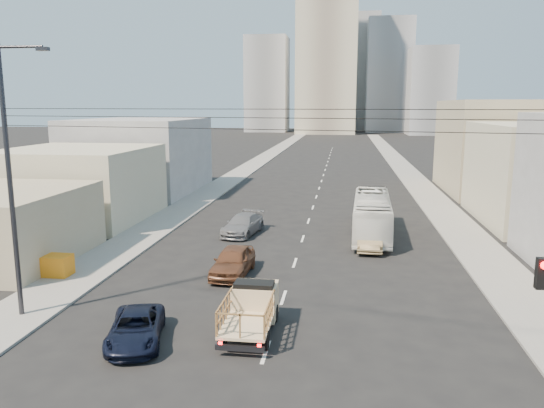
% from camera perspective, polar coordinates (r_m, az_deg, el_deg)
% --- Properties ---
extents(ground, '(420.00, 420.00, 0.00)m').
position_cam_1_polar(ground, '(19.60, -1.59, -18.18)').
color(ground, black).
rests_on(ground, ground).
extents(sidewalk_left, '(3.50, 180.00, 0.12)m').
position_cam_1_polar(sidewalk_left, '(88.67, -1.69, 4.46)').
color(sidewalk_left, gray).
rests_on(sidewalk_left, ground).
extents(sidewalk_right, '(3.50, 180.00, 0.12)m').
position_cam_1_polar(sidewalk_right, '(87.91, 13.64, 4.12)').
color(sidewalk_right, gray).
rests_on(sidewalk_right, ground).
extents(lane_dashes, '(0.15, 104.00, 0.01)m').
position_cam_1_polar(lane_dashes, '(70.65, 5.46, 2.82)').
color(lane_dashes, silver).
rests_on(lane_dashes, ground).
extents(flatbed_pickup, '(1.95, 4.41, 1.90)m').
position_cam_1_polar(flatbed_pickup, '(22.69, -2.29, -11.00)').
color(flatbed_pickup, '#D4B88E').
rests_on(flatbed_pickup, ground).
extents(navy_pickup, '(3.08, 4.79, 1.23)m').
position_cam_1_polar(navy_pickup, '(22.53, -14.44, -12.81)').
color(navy_pickup, black).
rests_on(navy_pickup, ground).
extents(city_bus, '(2.99, 11.10, 3.07)m').
position_cam_1_polar(city_bus, '(39.51, 10.69, -1.17)').
color(city_bus, white).
rests_on(city_bus, ground).
extents(sedan_brown, '(2.08, 4.79, 1.61)m').
position_cam_1_polar(sedan_brown, '(30.05, -4.22, -6.16)').
color(sedan_brown, brown).
rests_on(sedan_brown, ground).
extents(sedan_tan, '(1.72, 4.61, 1.50)m').
position_cam_1_polar(sedan_tan, '(35.96, 10.45, -3.60)').
color(sedan_tan, '#8D7852').
rests_on(sedan_tan, ground).
extents(sedan_grey, '(2.89, 5.34, 1.47)m').
position_cam_1_polar(sedan_grey, '(39.40, -3.15, -2.22)').
color(sedan_grey, slate).
rests_on(sedan_grey, ground).
extents(streetlamp_left, '(2.36, 0.25, 12.00)m').
position_cam_1_polar(streetlamp_left, '(25.52, -26.22, 2.74)').
color(streetlamp_left, '#2D2D33').
rests_on(streetlamp_left, ground).
extents(overhead_wires, '(23.01, 5.02, 0.72)m').
position_cam_1_polar(overhead_wires, '(18.68, -0.97, 9.15)').
color(overhead_wires, black).
rests_on(overhead_wires, ground).
extents(crate_stack, '(1.80, 1.20, 1.14)m').
position_cam_1_polar(crate_stack, '(32.01, -22.36, -6.11)').
color(crate_stack, orange).
rests_on(crate_stack, sidewalk_left).
extents(bldg_right_far, '(12.00, 16.00, 10.00)m').
position_cam_1_polar(bldg_right_far, '(63.48, 23.61, 5.66)').
color(bldg_right_far, tan).
rests_on(bldg_right_far, ground).
extents(bldg_left_mid, '(11.00, 12.00, 6.00)m').
position_cam_1_polar(bldg_left_mid, '(46.87, -20.06, 2.01)').
color(bldg_left_mid, '#BAB295').
rests_on(bldg_left_mid, ground).
extents(bldg_left_far, '(12.00, 16.00, 8.00)m').
position_cam_1_polar(bldg_left_far, '(60.50, -13.94, 5.08)').
color(bldg_left_far, gray).
rests_on(bldg_left_far, ground).
extents(high_rise_tower, '(20.00, 20.00, 60.00)m').
position_cam_1_polar(high_rise_tower, '(188.21, 5.96, 16.74)').
color(high_rise_tower, gray).
rests_on(high_rise_tower, ground).
extents(midrise_ne, '(16.00, 16.00, 40.00)m').
position_cam_1_polar(midrise_ne, '(202.80, 12.45, 13.27)').
color(midrise_ne, gray).
rests_on(midrise_ne, ground).
extents(midrise_nw, '(15.00, 15.00, 34.00)m').
position_cam_1_polar(midrise_nw, '(199.20, -0.51, 12.70)').
color(midrise_nw, gray).
rests_on(midrise_nw, ground).
extents(midrise_back, '(18.00, 18.00, 44.00)m').
position_cam_1_polar(midrise_back, '(217.34, 8.91, 13.72)').
color(midrise_back, gray).
rests_on(midrise_back, ground).
extents(midrise_east, '(14.00, 14.00, 28.00)m').
position_cam_1_polar(midrise_east, '(184.03, 16.66, 11.52)').
color(midrise_east, gray).
rests_on(midrise_east, ground).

